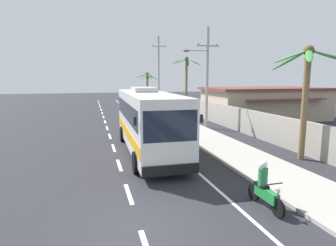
# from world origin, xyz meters

# --- Properties ---
(ground_plane) EXTENTS (160.00, 160.00, 0.00)m
(ground_plane) POSITION_xyz_m (0.00, 0.00, 0.00)
(ground_plane) COLOR #28282D
(sidewalk_kerb) EXTENTS (3.20, 90.00, 0.14)m
(sidewalk_kerb) POSITION_xyz_m (6.80, 10.00, 0.07)
(sidewalk_kerb) COLOR #A8A399
(sidewalk_kerb) RESTS_ON ground
(lane_markings) EXTENTS (3.63, 71.00, 0.01)m
(lane_markings) POSITION_xyz_m (2.15, 14.57, 0.00)
(lane_markings) COLOR white
(lane_markings) RESTS_ON ground
(boundary_wall) EXTENTS (0.24, 60.00, 1.96)m
(boundary_wall) POSITION_xyz_m (10.60, 14.00, 0.98)
(boundary_wall) COLOR #9E998E
(boundary_wall) RESTS_ON ground
(coach_bus_foreground) EXTENTS (3.03, 10.97, 3.83)m
(coach_bus_foreground) POSITION_xyz_m (1.96, 8.69, 1.99)
(coach_bus_foreground) COLOR silver
(coach_bus_foreground) RESTS_ON ground
(motorcycle_beside_bus) EXTENTS (0.56, 1.96, 1.55)m
(motorcycle_beside_bus) POSITION_xyz_m (3.78, 17.82, 0.64)
(motorcycle_beside_bus) COLOR black
(motorcycle_beside_bus) RESTS_ON ground
(motorcycle_trailing) EXTENTS (0.56, 1.96, 1.62)m
(motorcycle_trailing) POSITION_xyz_m (4.37, 0.23, 0.66)
(motorcycle_trailing) COLOR black
(motorcycle_trailing) RESTS_ON ground
(utility_pole_mid) EXTENTS (3.18, 0.24, 8.67)m
(utility_pole_mid) POSITION_xyz_m (8.41, 15.26, 4.62)
(utility_pole_mid) COLOR #9E9E99
(utility_pole_mid) RESTS_ON ground
(utility_pole_far) EXTENTS (2.13, 0.24, 10.33)m
(utility_pole_far) POSITION_xyz_m (8.37, 32.93, 5.36)
(utility_pole_far) COLOR #9E9E99
(utility_pole_far) RESTS_ON ground
(palm_nearest) EXTENTS (3.63, 3.60, 7.10)m
(palm_nearest) POSITION_xyz_m (10.63, 27.07, 5.01)
(palm_nearest) COLOR brown
(palm_nearest) RESTS_ON ground
(palm_second) EXTENTS (4.18, 3.47, 6.09)m
(palm_second) POSITION_xyz_m (9.76, 4.85, 4.32)
(palm_second) COLOR brown
(palm_second) RESTS_ON ground
(palm_third) EXTENTS (3.55, 3.70, 5.36)m
(palm_third) POSITION_xyz_m (7.96, 39.58, 3.74)
(palm_third) COLOR brown
(palm_third) RESTS_ON ground
(roadside_building) EXTENTS (12.86, 7.60, 3.41)m
(roadside_building) POSITION_xyz_m (16.82, 18.99, 1.72)
(roadside_building) COLOR tan
(roadside_building) RESTS_ON ground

